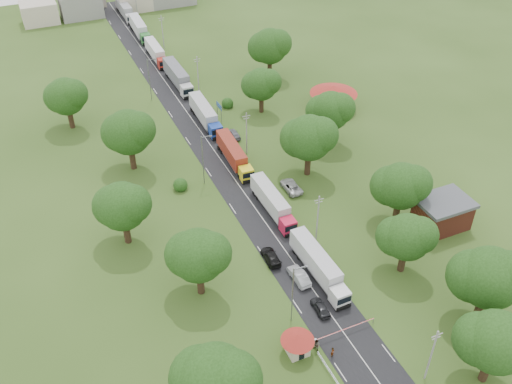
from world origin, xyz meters
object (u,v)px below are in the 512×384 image
car_lane_front (320,307)px  pedestrian_near (333,352)px  guard_booth (297,341)px  car_lane_mid (299,276)px  info_sign (219,108)px  boom_barrier (336,333)px  truck_0 (319,265)px

car_lane_front → pedestrian_near: bearing=75.0°
guard_booth → pedestrian_near: size_ratio=2.76×
car_lane_front → car_lane_mid: 6.48m
info_sign → boom_barrier: bearing=-96.2°
guard_booth → info_sign: bearing=78.3°
boom_barrier → car_lane_mid: bearing=88.2°
truck_0 → car_lane_mid: bearing=174.6°
info_sign → car_lane_front: info_sign is taller
boom_barrier → pedestrian_near: size_ratio=5.78×
guard_booth → car_lane_mid: guard_booth is taller
car_lane_mid → info_sign: bearing=-98.4°
info_sign → pedestrian_near: 63.05m
info_sign → pedestrian_near: size_ratio=2.57×
boom_barrier → car_lane_mid: size_ratio=1.88×
guard_booth → pedestrian_near: (3.87, -2.44, -1.37)m
guard_booth → info_sign: size_ratio=1.07×
truck_0 → boom_barrier: bearing=-106.9°
guard_booth → car_lane_mid: size_ratio=0.90×
guard_booth → truck_0: truck_0 is taller
boom_barrier → car_lane_mid: (0.36, 11.38, -0.08)m
pedestrian_near → car_lane_front: bearing=35.0°
guard_booth → car_lane_mid: (6.20, 11.38, -1.36)m
info_sign → car_lane_mid: info_sign is taller
info_sign → truck_0: 49.02m
truck_0 → car_lane_mid: 3.31m
truck_0 → pedestrian_near: size_ratio=9.06×
truck_0 → car_lane_front: truck_0 is taller
truck_0 → car_lane_front: bearing=-116.0°
guard_booth → info_sign: (12.40, 60.00, 0.84)m
car_lane_front → car_lane_mid: bearing=-87.4°
car_lane_front → guard_booth: bearing=40.9°
boom_barrier → guard_booth: bearing=-180.0°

